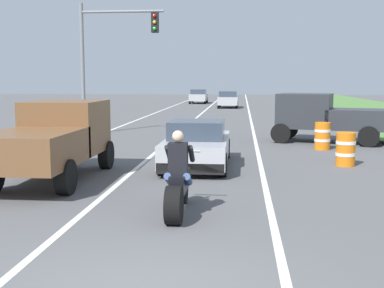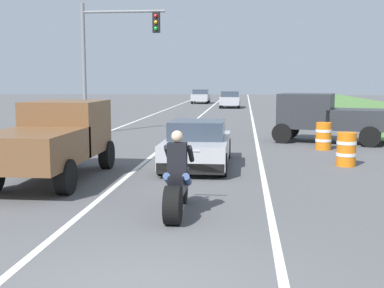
# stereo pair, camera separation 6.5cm
# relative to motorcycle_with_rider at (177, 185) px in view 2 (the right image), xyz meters

# --- Properties ---
(lane_stripe_left_solid) EXTENTS (0.14, 120.00, 0.01)m
(lane_stripe_left_solid) POSITION_rel_motorcycle_with_rider_xyz_m (-5.44, 16.21, -0.59)
(lane_stripe_left_solid) COLOR white
(lane_stripe_left_solid) RESTS_ON ground
(lane_stripe_right_solid) EXTENTS (0.14, 120.00, 0.01)m
(lane_stripe_right_solid) POSITION_rel_motorcycle_with_rider_xyz_m (1.76, 16.21, -0.59)
(lane_stripe_right_solid) COLOR white
(lane_stripe_right_solid) RESTS_ON ground
(lane_stripe_centre_dashed) EXTENTS (0.14, 120.00, 0.01)m
(lane_stripe_centre_dashed) POSITION_rel_motorcycle_with_rider_xyz_m (-1.84, 16.21, -0.59)
(lane_stripe_centre_dashed) COLOR white
(lane_stripe_centre_dashed) RESTS_ON ground
(motorcycle_with_rider) EXTENTS (0.70, 2.21, 1.62)m
(motorcycle_with_rider) POSITION_rel_motorcycle_with_rider_xyz_m (0.00, 0.00, 0.00)
(motorcycle_with_rider) COLOR black
(motorcycle_with_rider) RESTS_ON ground
(sports_car_silver) EXTENTS (1.84, 4.30, 1.37)m
(sports_car_silver) POSITION_rel_motorcycle_with_rider_xyz_m (-0.12, 5.40, 0.04)
(sports_car_silver) COLOR #B7B7BC
(sports_car_silver) RESTS_ON ground
(pickup_truck_left_lane_brown) EXTENTS (2.02, 4.80, 1.98)m
(pickup_truck_left_lane_brown) POSITION_rel_motorcycle_with_rider_xyz_m (-3.58, 3.06, 0.51)
(pickup_truck_left_lane_brown) COLOR brown
(pickup_truck_left_lane_brown) RESTS_ON ground
(pickup_truck_right_shoulder_dark_grey) EXTENTS (5.14, 3.14, 1.98)m
(pickup_truck_right_shoulder_dark_grey) POSITION_rel_motorcycle_with_rider_xyz_m (4.67, 11.55, 0.51)
(pickup_truck_right_shoulder_dark_grey) COLOR #2D3035
(pickup_truck_right_shoulder_dark_grey) RESTS_ON ground
(traffic_light_mast_near) EXTENTS (3.89, 0.34, 6.00)m
(traffic_light_mast_near) POSITION_rel_motorcycle_with_rider_xyz_m (-5.01, 13.49, 3.35)
(traffic_light_mast_near) COLOR gray
(traffic_light_mast_near) RESTS_ON ground
(construction_barrel_nearest) EXTENTS (0.58, 0.58, 1.00)m
(construction_barrel_nearest) POSITION_rel_motorcycle_with_rider_xyz_m (4.27, 5.91, -0.09)
(construction_barrel_nearest) COLOR orange
(construction_barrel_nearest) RESTS_ON ground
(construction_barrel_mid) EXTENTS (0.58, 0.58, 1.00)m
(construction_barrel_mid) POSITION_rel_motorcycle_with_rider_xyz_m (4.13, 9.40, -0.09)
(construction_barrel_mid) COLOR orange
(construction_barrel_mid) RESTS_ON ground
(distant_car_far_ahead) EXTENTS (1.80, 4.00, 1.50)m
(distant_car_far_ahead) POSITION_rel_motorcycle_with_rider_xyz_m (-0.08, 36.40, 0.18)
(distant_car_far_ahead) COLOR #B2B2B7
(distant_car_far_ahead) RESTS_ON ground
(distant_car_further_ahead) EXTENTS (1.80, 4.00, 1.50)m
(distant_car_further_ahead) POSITION_rel_motorcycle_with_rider_xyz_m (-3.47, 44.53, 0.18)
(distant_car_further_ahead) COLOR #B2B2B7
(distant_car_further_ahead) RESTS_ON ground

